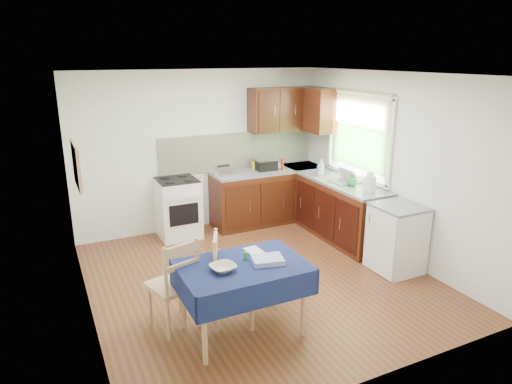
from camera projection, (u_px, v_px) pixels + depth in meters
name	position (u px, v px, depth m)	size (l,w,h in m)	color
floor	(259.00, 278.00, 5.75)	(4.20, 4.20, 0.00)	#523215
ceiling	(260.00, 74.00, 5.03)	(4.00, 4.20, 0.02)	white
wall_back	(201.00, 151.00, 7.20)	(4.00, 0.02, 2.50)	white
wall_front	(377.00, 248.00, 3.58)	(4.00, 0.02, 2.50)	white
wall_left	(80.00, 206.00, 4.56)	(0.02, 4.20, 2.50)	silver
wall_right	(391.00, 166.00, 6.22)	(0.02, 4.20, 2.50)	white
base_cabinets	(301.00, 203.00, 7.27)	(1.90, 2.30, 0.86)	#341A09
worktop_back	(268.00, 171.00, 7.49)	(1.90, 0.60, 0.04)	slate
worktop_right	(343.00, 183.00, 6.76)	(0.60, 1.70, 0.04)	slate
worktop_corner	(302.00, 167.00, 7.76)	(0.60, 0.60, 0.04)	slate
splashback	(239.00, 150.00, 7.47)	(2.70, 0.02, 0.60)	white
upper_cabinets	(295.00, 110.00, 7.40)	(1.20, 0.85, 0.70)	#341A09
stove	(178.00, 208.00, 6.96)	(0.60, 0.61, 0.92)	white
window	(359.00, 129.00, 6.70)	(0.04, 1.48, 1.26)	#325D26
fridge	(397.00, 238.00, 5.85)	(0.58, 0.60, 0.89)	white
corkboard	(76.00, 166.00, 4.73)	(0.04, 0.62, 0.47)	tan
dining_table	(242.00, 274.00, 4.46)	(1.23, 0.84, 0.75)	#101B41
chair_far	(175.00, 282.00, 4.56)	(0.54, 0.54, 0.99)	tan
chair_near	(229.00, 277.00, 4.67)	(0.57, 0.57, 0.98)	tan
toaster	(224.00, 171.00, 7.03)	(0.24, 0.15, 0.18)	silver
sandwich_press	(265.00, 164.00, 7.44)	(0.33, 0.29, 0.19)	black
sauce_bottle	(282.00, 164.00, 7.43)	(0.04, 0.04, 0.20)	red
yellow_packet	(255.00, 165.00, 7.46)	(0.11, 0.07, 0.14)	yellow
dish_rack	(347.00, 181.00, 6.73)	(0.43, 0.33, 0.21)	gray
kettle	(370.00, 183.00, 6.23)	(0.17, 0.17, 0.29)	white
cup	(279.00, 166.00, 7.50)	(0.12, 0.12, 0.09)	white
soap_bottle_a	(321.00, 167.00, 7.06)	(0.10, 0.10, 0.27)	white
soap_bottle_b	(321.00, 167.00, 7.20)	(0.09, 0.09, 0.20)	blue
soap_bottle_c	(352.00, 180.00, 6.51)	(0.14, 0.14, 0.18)	#248539
plate_bowl	(223.00, 268.00, 4.30)	(0.24, 0.24, 0.06)	beige
book	(247.00, 252.00, 4.69)	(0.15, 0.21, 0.02)	white
spice_jar	(245.00, 256.00, 4.52)	(0.04, 0.04, 0.08)	#258837
tea_towel	(267.00, 260.00, 4.47)	(0.30, 0.24, 0.05)	navy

